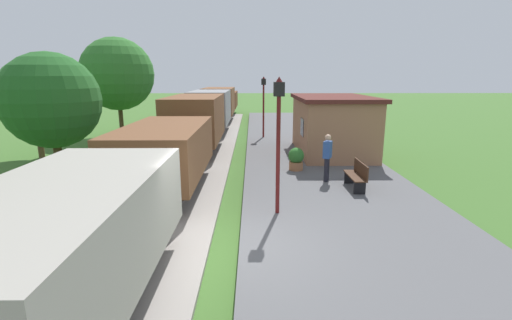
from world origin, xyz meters
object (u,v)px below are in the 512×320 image
(freight_train, at_px, (205,116))
(person_waiting, at_px, (327,156))
(station_hut, at_px, (332,124))
(tree_trackside_far, at_px, (33,91))
(tree_field_left, at_px, (117,74))
(potted_planter, at_px, (296,159))
(bench_near_hut, at_px, (357,175))
(tree_trackside_mid, at_px, (51,101))
(lamp_post_far, at_px, (264,96))
(lamp_post_near, at_px, (279,121))

(freight_train, distance_m, person_waiting, 11.10)
(station_hut, relative_size, tree_trackside_far, 1.21)
(tree_trackside_far, xyz_separation_m, tree_field_left, (1.75, 6.38, 0.80))
(potted_planter, relative_size, tree_trackside_far, 0.19)
(person_waiting, distance_m, tree_trackside_far, 14.24)
(station_hut, distance_m, tree_field_left, 14.39)
(bench_near_hut, bearing_deg, potted_planter, 125.17)
(tree_trackside_far, bearing_deg, tree_field_left, 74.70)
(bench_near_hut, distance_m, tree_trackside_mid, 10.62)
(person_waiting, distance_m, potted_planter, 1.89)
(lamp_post_far, distance_m, tree_trackside_mid, 12.33)
(station_hut, distance_m, tree_trackside_far, 14.47)
(bench_near_hut, distance_m, tree_field_left, 17.69)
(person_waiting, xyz_separation_m, tree_trackside_mid, (-9.47, -0.14, 1.96))
(freight_train, bearing_deg, potted_planter, -59.73)
(lamp_post_far, bearing_deg, potted_planter, -82.39)
(station_hut, xyz_separation_m, bench_near_hut, (-0.38, -5.86, -0.93))
(freight_train, distance_m, tree_trackside_far, 9.00)
(bench_near_hut, relative_size, potted_planter, 1.64)
(person_waiting, bearing_deg, freight_train, -32.89)
(person_waiting, height_order, lamp_post_far, lamp_post_far)
(potted_planter, relative_size, lamp_post_near, 0.25)
(lamp_post_near, bearing_deg, bench_near_hut, 37.52)
(freight_train, xyz_separation_m, tree_trackside_mid, (-3.90, -9.73, 1.59))
(potted_planter, distance_m, lamp_post_far, 8.38)
(potted_planter, distance_m, lamp_post_near, 5.21)
(lamp_post_far, height_order, tree_field_left, tree_field_left)
(person_waiting, bearing_deg, bench_near_hut, 160.34)
(person_waiting, relative_size, lamp_post_near, 0.46)
(bench_near_hut, xyz_separation_m, tree_trackside_far, (-13.99, 5.94, 2.56))
(lamp_post_far, xyz_separation_m, tree_field_left, (-9.42, 1.78, 1.28))
(potted_planter, distance_m, tree_field_left, 14.77)
(freight_train, relative_size, tree_trackside_far, 8.15)
(person_waiting, relative_size, potted_planter, 1.87)
(freight_train, xyz_separation_m, lamp_post_near, (3.59, -12.65, 1.25))
(freight_train, distance_m, tree_trackside_mid, 10.60)
(freight_train, distance_m, tree_field_left, 6.62)
(lamp_post_far, bearing_deg, tree_trackside_far, -157.62)
(station_hut, xyz_separation_m, tree_field_left, (-12.63, 6.46, 2.43))
(bench_near_hut, distance_m, person_waiting, 1.31)
(tree_field_left, bearing_deg, lamp_post_near, -56.96)
(station_hut, bearing_deg, bench_near_hut, -93.74)
(lamp_post_far, bearing_deg, bench_near_hut, -74.98)
(station_hut, bearing_deg, person_waiting, -103.85)
(lamp_post_near, distance_m, lamp_post_far, 12.70)
(person_waiting, bearing_deg, tree_field_left, -18.11)
(station_hut, xyz_separation_m, lamp_post_far, (-3.21, 4.67, 1.15))
(station_hut, height_order, person_waiting, station_hut)
(bench_near_hut, bearing_deg, person_waiting, 133.40)
(potted_planter, height_order, lamp_post_near, lamp_post_near)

